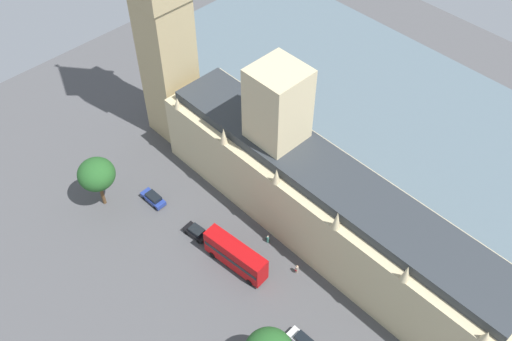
{
  "coord_description": "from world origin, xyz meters",
  "views": [
    {
      "loc": [
        43.35,
        31.64,
        73.53
      ],
      "look_at": [
        1.0,
        -12.38,
        7.32
      ],
      "focal_mm": 40.72,
      "sensor_mm": 36.0,
      "label": 1
    }
  ],
  "objects_px": {
    "car_black_leading": "(196,232)",
    "plane_tree_kerbside": "(96,174)",
    "car_blue_opposite_hall": "(153,198)",
    "pedestrian_corner": "(297,269)",
    "parliament_building": "(322,199)",
    "pedestrian_midblock": "(268,239)",
    "double_decker_bus_trailing": "(236,255)",
    "car_white_by_river_gate": "(303,341)"
  },
  "relations": [
    {
      "from": "pedestrian_corner",
      "to": "plane_tree_kerbside",
      "type": "relative_size",
      "value": 0.18
    },
    {
      "from": "car_blue_opposite_hall",
      "to": "pedestrian_midblock",
      "type": "xyz_separation_m",
      "value": [
        -7.81,
        18.69,
        -0.21
      ]
    },
    {
      "from": "double_decker_bus_trailing",
      "to": "plane_tree_kerbside",
      "type": "height_order",
      "value": "plane_tree_kerbside"
    },
    {
      "from": "car_black_leading",
      "to": "pedestrian_midblock",
      "type": "bearing_deg",
      "value": -56.72
    },
    {
      "from": "pedestrian_corner",
      "to": "pedestrian_midblock",
      "type": "relative_size",
      "value": 1.11
    },
    {
      "from": "double_decker_bus_trailing",
      "to": "plane_tree_kerbside",
      "type": "relative_size",
      "value": 1.13
    },
    {
      "from": "pedestrian_midblock",
      "to": "plane_tree_kerbside",
      "type": "xyz_separation_m",
      "value": [
        13.75,
        -24.12,
        6.22
      ]
    },
    {
      "from": "car_blue_opposite_hall",
      "to": "plane_tree_kerbside",
      "type": "relative_size",
      "value": 0.49
    },
    {
      "from": "double_decker_bus_trailing",
      "to": "pedestrian_midblock",
      "type": "bearing_deg",
      "value": 172.19
    },
    {
      "from": "car_white_by_river_gate",
      "to": "pedestrian_corner",
      "type": "height_order",
      "value": "car_white_by_river_gate"
    },
    {
      "from": "car_blue_opposite_hall",
      "to": "car_black_leading",
      "type": "relative_size",
      "value": 1.09
    },
    {
      "from": "car_blue_opposite_hall",
      "to": "parliament_building",
      "type": "bearing_deg",
      "value": -57.64
    },
    {
      "from": "pedestrian_midblock",
      "to": "double_decker_bus_trailing",
      "type": "bearing_deg",
      "value": 159.74
    },
    {
      "from": "car_black_leading",
      "to": "plane_tree_kerbside",
      "type": "height_order",
      "value": "plane_tree_kerbside"
    },
    {
      "from": "car_black_leading",
      "to": "pedestrian_midblock",
      "type": "xyz_separation_m",
      "value": [
        -7.13,
        8.59,
        -0.21
      ]
    },
    {
      "from": "car_white_by_river_gate",
      "to": "double_decker_bus_trailing",
      "type": "bearing_deg",
      "value": 80.8
    },
    {
      "from": "parliament_building",
      "to": "car_black_leading",
      "type": "height_order",
      "value": "parliament_building"
    },
    {
      "from": "parliament_building",
      "to": "car_white_by_river_gate",
      "type": "distance_m",
      "value": 20.7
    },
    {
      "from": "car_black_leading",
      "to": "pedestrian_corner",
      "type": "bearing_deg",
      "value": -74.08
    },
    {
      "from": "car_blue_opposite_hall",
      "to": "plane_tree_kerbside",
      "type": "bearing_deg",
      "value": 135.81
    },
    {
      "from": "car_blue_opposite_hall",
      "to": "car_white_by_river_gate",
      "type": "bearing_deg",
      "value": -92.9
    },
    {
      "from": "pedestrian_corner",
      "to": "car_black_leading",
      "type": "bearing_deg",
      "value": 8.1
    },
    {
      "from": "car_black_leading",
      "to": "car_white_by_river_gate",
      "type": "distance_m",
      "value": 23.91
    },
    {
      "from": "car_black_leading",
      "to": "plane_tree_kerbside",
      "type": "bearing_deg",
      "value": 106.68
    },
    {
      "from": "car_white_by_river_gate",
      "to": "pedestrian_midblock",
      "type": "relative_size",
      "value": 2.93
    },
    {
      "from": "car_black_leading",
      "to": "plane_tree_kerbside",
      "type": "xyz_separation_m",
      "value": [
        6.62,
        -15.53,
        6.02
      ]
    },
    {
      "from": "car_blue_opposite_hall",
      "to": "plane_tree_kerbside",
      "type": "height_order",
      "value": "plane_tree_kerbside"
    },
    {
      "from": "car_black_leading",
      "to": "plane_tree_kerbside",
      "type": "relative_size",
      "value": 0.45
    },
    {
      "from": "parliament_building",
      "to": "pedestrian_midblock",
      "type": "height_order",
      "value": "parliament_building"
    },
    {
      "from": "car_blue_opposite_hall",
      "to": "pedestrian_midblock",
      "type": "relative_size",
      "value": 3.06
    },
    {
      "from": "parliament_building",
      "to": "pedestrian_midblock",
      "type": "xyz_separation_m",
      "value": [
        7.44,
        -3.81,
        -6.79
      ]
    },
    {
      "from": "car_blue_opposite_hall",
      "to": "pedestrian_corner",
      "type": "bearing_deg",
      "value": -76.38
    },
    {
      "from": "car_black_leading",
      "to": "double_decker_bus_trailing",
      "type": "height_order",
      "value": "double_decker_bus_trailing"
    },
    {
      "from": "car_white_by_river_gate",
      "to": "plane_tree_kerbside",
      "type": "height_order",
      "value": "plane_tree_kerbside"
    },
    {
      "from": "parliament_building",
      "to": "car_blue_opposite_hall",
      "type": "bearing_deg",
      "value": -55.88
    },
    {
      "from": "car_black_leading",
      "to": "pedestrian_corner",
      "type": "height_order",
      "value": "car_black_leading"
    },
    {
      "from": "parliament_building",
      "to": "plane_tree_kerbside",
      "type": "distance_m",
      "value": 35.06
    },
    {
      "from": "car_black_leading",
      "to": "double_decker_bus_trailing",
      "type": "relative_size",
      "value": 0.4
    },
    {
      "from": "parliament_building",
      "to": "double_decker_bus_trailing",
      "type": "xyz_separation_m",
      "value": [
        13.88,
        -4.03,
        -4.84
      ]
    },
    {
      "from": "pedestrian_corner",
      "to": "car_blue_opposite_hall",
      "type": "bearing_deg",
      "value": 1.17
    },
    {
      "from": "car_white_by_river_gate",
      "to": "parliament_building",
      "type": "bearing_deg",
      "value": 34.07
    },
    {
      "from": "car_blue_opposite_hall",
      "to": "double_decker_bus_trailing",
      "type": "relative_size",
      "value": 0.43
    }
  ]
}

